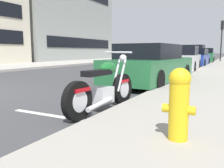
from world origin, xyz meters
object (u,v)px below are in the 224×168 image
object	(u,v)px
parked_motorcycle	(104,88)
fire_hydrant	(179,102)
parked_car_second_in_row	(194,58)
parked_car_far_down_curb	(204,56)
traffic_signal_near_corner	(222,32)
parked_car_at_intersection	(151,65)
parked_car_mid_block	(181,59)
crossing_truck	(189,52)

from	to	relation	value
parked_motorcycle	fire_hydrant	world-z (taller)	parked_motorcycle
parked_car_second_in_row	parked_car_far_down_curb	size ratio (longest dim) A/B	1.11
parked_car_far_down_curb	parked_car_second_in_row	bearing A→B (deg)	176.98
parked_car_second_in_row	fire_hydrant	size ratio (longest dim) A/B	5.77
fire_hydrant	traffic_signal_near_corner	bearing A→B (deg)	1.93
parked_car_at_intersection	parked_car_far_down_curb	distance (m)	16.66
parked_car_mid_block	fire_hydrant	xyz separation A→B (m)	(-11.30, -2.24, -0.10)
parked_car_mid_block	parked_car_second_in_row	bearing A→B (deg)	-3.11
parked_car_at_intersection	parked_car_mid_block	xyz separation A→B (m)	(5.96, 0.18, 0.02)
parked_car_second_in_row	parked_car_far_down_curb	distance (m)	5.71
parked_car_second_in_row	traffic_signal_near_corner	distance (m)	8.05
parked_car_at_intersection	traffic_signal_near_corner	size ratio (longest dim) A/B	1.18
parked_car_at_intersection	parked_car_far_down_curb	world-z (taller)	parked_car_far_down_curb
parked_car_far_down_curb	parked_motorcycle	bearing A→B (deg)	179.06
parked_motorcycle	traffic_signal_near_corner	size ratio (longest dim) A/B	0.53
parked_car_at_intersection	fire_hydrant	distance (m)	5.73
parked_car_second_in_row	crossing_truck	bearing A→B (deg)	11.01
crossing_truck	traffic_signal_near_corner	size ratio (longest dim) A/B	1.30
parked_car_second_in_row	parked_car_at_intersection	bearing A→B (deg)	-179.20
parked_motorcycle	parked_car_far_down_curb	world-z (taller)	parked_car_far_down_curb
parked_car_second_in_row	crossing_truck	xyz separation A→B (m)	(13.69, 2.68, 0.37)
parked_car_at_intersection	fire_hydrant	size ratio (longest dim) A/B	5.78
parked_car_at_intersection	parked_car_second_in_row	bearing A→B (deg)	4.33
parked_car_far_down_curb	parked_car_mid_block	bearing A→B (deg)	177.19
parked_car_mid_block	parked_car_far_down_curb	xyz separation A→B (m)	(10.70, -0.08, -0.00)
traffic_signal_near_corner	parked_car_at_intersection	bearing A→B (deg)	176.12
parked_motorcycle	parked_car_far_down_curb	distance (m)	20.79
parked_car_at_intersection	traffic_signal_near_corner	xyz separation A→B (m)	(18.51, -1.26, 2.37)
parked_car_second_in_row	traffic_signal_near_corner	bearing A→B (deg)	-10.74
parked_motorcycle	traffic_signal_near_corner	xyz separation A→B (m)	(22.63, -0.84, 2.58)
parked_motorcycle	parked_car_at_intersection	bearing A→B (deg)	10.80
parked_car_second_in_row	traffic_signal_near_corner	world-z (taller)	traffic_signal_near_corner
parked_car_mid_block	crossing_truck	size ratio (longest dim) A/B	0.89
fire_hydrant	parked_car_second_in_row	bearing A→B (deg)	7.78
parked_car_at_intersection	crossing_truck	world-z (taller)	crossing_truck
parked_car_at_intersection	traffic_signal_near_corner	bearing A→B (deg)	-0.43
parked_car_at_intersection	parked_car_far_down_curb	bearing A→B (deg)	3.81
traffic_signal_near_corner	crossing_truck	bearing A→B (deg)	33.82
parked_car_second_in_row	traffic_signal_near_corner	xyz separation A→B (m)	(7.56, -1.42, 2.38)
parked_motorcycle	traffic_signal_near_corner	bearing A→B (deg)	2.90
parked_car_second_in_row	traffic_signal_near_corner	size ratio (longest dim) A/B	1.18
parked_car_mid_block	traffic_signal_near_corner	world-z (taller)	traffic_signal_near_corner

